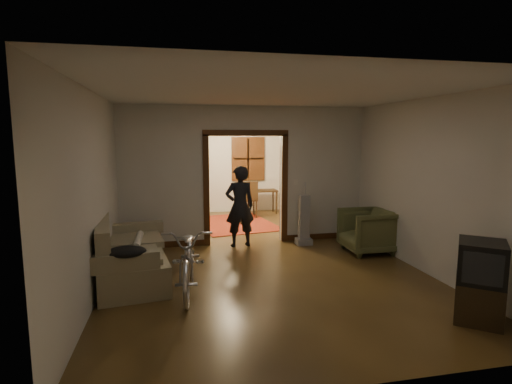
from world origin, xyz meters
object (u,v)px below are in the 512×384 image
object	(u,v)px
sofa	(130,248)
armchair	(367,231)
person	(240,206)
desk	(261,202)
bicycle	(189,257)
locker	(173,182)

from	to	relation	value
sofa	armchair	size ratio (longest dim) A/B	2.32
sofa	person	world-z (taller)	person
sofa	desk	world-z (taller)	sofa
bicycle	locker	world-z (taller)	locker
person	locker	bearing A→B (deg)	-76.47
armchair	desk	world-z (taller)	armchair
bicycle	person	distance (m)	2.45
sofa	bicycle	distance (m)	1.11
locker	desk	world-z (taller)	locker
sofa	desk	bearing A→B (deg)	47.97
desk	armchair	bearing A→B (deg)	-67.09
person	armchair	bearing A→B (deg)	151.68
bicycle	armchair	xyz separation A→B (m)	(3.39, 1.25, -0.07)
person	desk	size ratio (longest dim) A/B	1.80
armchair	person	bearing A→B (deg)	-111.41
bicycle	armchair	distance (m)	3.61
sofa	locker	bearing A→B (deg)	73.36
armchair	locker	bearing A→B (deg)	-140.67
locker	desk	xyz separation A→B (m)	(2.45, -0.20, -0.61)
sofa	bicycle	xyz separation A→B (m)	(0.87, -0.69, 0.00)
sofa	bicycle	world-z (taller)	bicycle
sofa	desk	size ratio (longest dim) A/B	2.34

